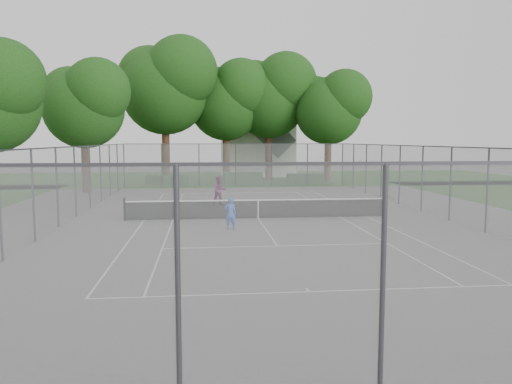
{
  "coord_description": "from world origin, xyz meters",
  "views": [
    {
      "loc": [
        -2.62,
        -23.96,
        3.84
      ],
      "look_at": [
        0.0,
        1.0,
        1.2
      ],
      "focal_mm": 35.0,
      "sensor_mm": 36.0,
      "label": 1
    }
  ],
  "objects": [
    {
      "name": "perimeter_fence",
      "position": [
        0.0,
        0.0,
        1.81
      ],
      "size": [
        18.08,
        34.08,
        3.52
      ],
      "color": "#38383D",
      "rests_on": "ground"
    },
    {
      "name": "tree_side_back",
      "position": [
        -11.09,
        13.44,
        6.59
      ],
      "size": [
        6.67,
        6.09,
        9.59
      ],
      "color": "#3D2316",
      "rests_on": "ground"
    },
    {
      "name": "tree_far_midleft",
      "position": [
        -0.42,
        22.91,
        7.7
      ],
      "size": [
        7.79,
        7.11,
        11.2
      ],
      "color": "#3D2316",
      "rests_on": "ground"
    },
    {
      "name": "court_markings",
      "position": [
        0.0,
        0.0,
        0.01
      ],
      "size": [
        11.03,
        23.83,
        0.01
      ],
      "color": "silver",
      "rests_on": "ground"
    },
    {
      "name": "tree_far_left",
      "position": [
        -5.85,
        21.14,
        8.77
      ],
      "size": [
        8.88,
        8.1,
        12.76
      ],
      "color": "#3D2316",
      "rests_on": "ground"
    },
    {
      "name": "tennis_net",
      "position": [
        0.0,
        0.0,
        0.51
      ],
      "size": [
        12.87,
        0.1,
        1.1
      ],
      "color": "black",
      "rests_on": "ground"
    },
    {
      "name": "hedge_left",
      "position": [
        -5.66,
        18.1,
        0.44
      ],
      "size": [
        3.52,
        1.06,
        0.88
      ],
      "primitive_type": "cube",
      "color": "#1C4616",
      "rests_on": "ground"
    },
    {
      "name": "grass_far",
      "position": [
        0.0,
        26.0,
        0.0
      ],
      "size": [
        60.0,
        20.0,
        0.0
      ],
      "primitive_type": "cube",
      "color": "#224C15",
      "rests_on": "ground"
    },
    {
      "name": "house",
      "position": [
        3.06,
        29.15,
        3.76
      ],
      "size": [
        7.51,
        5.82,
        9.35
      ],
      "color": "silver",
      "rests_on": "ground"
    },
    {
      "name": "ground",
      "position": [
        0.0,
        0.0,
        0.0
      ],
      "size": [
        120.0,
        120.0,
        0.0
      ],
      "primitive_type": "plane",
      "color": "#615E5C",
      "rests_on": "ground"
    },
    {
      "name": "tree_far_right",
      "position": [
        8.84,
        20.96,
        6.95
      ],
      "size": [
        7.03,
        6.42,
        10.11
      ],
      "color": "#3D2316",
      "rests_on": "ground"
    },
    {
      "name": "tree_far_midright",
      "position": [
        3.69,
        23.4,
        8.2
      ],
      "size": [
        8.3,
        7.58,
        11.94
      ],
      "color": "#3D2316",
      "rests_on": "ground"
    },
    {
      "name": "hedge_mid",
      "position": [
        0.76,
        18.85,
        0.51
      ],
      "size": [
        3.26,
        0.93,
        1.03
      ],
      "primitive_type": "cube",
      "color": "#1C4616",
      "rests_on": "ground"
    },
    {
      "name": "woman_player",
      "position": [
        -1.72,
        5.07,
        0.87
      ],
      "size": [
        0.96,
        0.81,
        1.74
      ],
      "primitive_type": "imported",
      "rotation": [
        0.0,
        0.0,
        0.2
      ],
      "color": "#752758",
      "rests_on": "ground"
    },
    {
      "name": "girl_player",
      "position": [
        -1.5,
        -2.76,
        0.69
      ],
      "size": [
        0.52,
        0.36,
        1.38
      ],
      "primitive_type": "imported",
      "rotation": [
        0.0,
        0.0,
        3.19
      ],
      "color": "blue",
      "rests_on": "ground"
    },
    {
      "name": "hedge_right",
      "position": [
        6.07,
        18.3,
        0.46
      ],
      "size": [
        3.08,
        1.13,
        0.93
      ],
      "primitive_type": "cube",
      "color": "#1C4616",
      "rests_on": "ground"
    }
  ]
}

